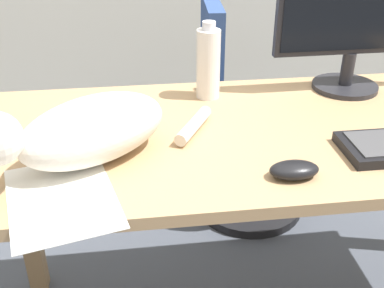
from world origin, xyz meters
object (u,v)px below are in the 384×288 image
Objects in this scene: water_bottle at (208,63)px; office_chair at (242,128)px; computer_mouse at (294,170)px; cat at (85,130)px; monitor at (357,16)px.

office_chair is at bearing 63.45° from water_bottle.
water_bottle reaches higher than computer_mouse.
cat is 0.47m from computer_mouse.
monitor is 0.90× the size of cat.
monitor is 0.45m from water_bottle.
water_bottle is (-0.23, -0.45, 0.46)m from office_chair.
water_bottle is at bearing 45.36° from cat.
cat is (-0.77, -0.34, -0.15)m from monitor.
office_chair is 0.99m from computer_mouse.
office_chair is 1.75× the size of cat.
cat is 0.47m from water_bottle.
monitor is at bearing 55.76° from computer_mouse.
computer_mouse is 0.48m from water_bottle.
water_bottle is at bearing -116.55° from office_chair.
cat is 2.36× the size of water_bottle.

